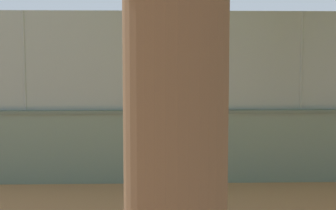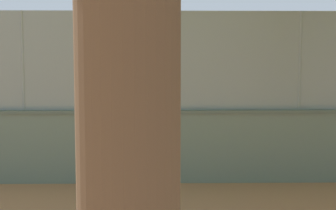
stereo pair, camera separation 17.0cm
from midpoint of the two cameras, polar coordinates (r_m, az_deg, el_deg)
ground_plane at (r=22.40m, az=2.41°, el=-1.91°), size 260.00×260.00×0.00m
perimeter_wall at (r=11.38m, az=-8.95°, el=-4.80°), size 29.23×0.76×1.70m
fence_panel_on_wall at (r=11.20m, az=-9.10°, el=5.19°), size 28.71×0.43×2.27m
player_baseline_waiting at (r=19.74m, az=-2.04°, el=-0.28°), size 1.09×0.83×1.53m
player_near_wall_returning at (r=18.01m, az=6.01°, el=-0.52°), size 1.09×0.72×1.69m
player_foreground_swinging at (r=15.79m, az=2.54°, el=-1.44°), size 0.78×0.77×1.66m
sports_ball at (r=18.03m, az=-4.94°, el=0.87°), size 0.20×0.20×0.20m
spare_ball_by_wall at (r=13.65m, az=-18.13°, el=-6.71°), size 0.11×0.11×0.11m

